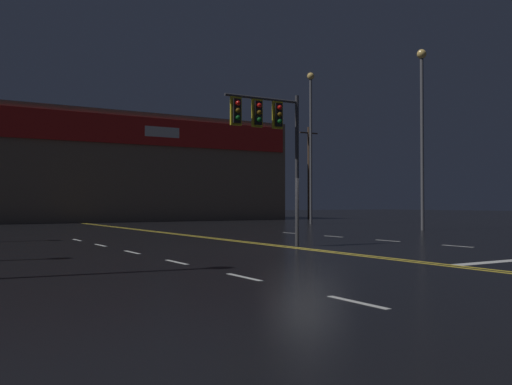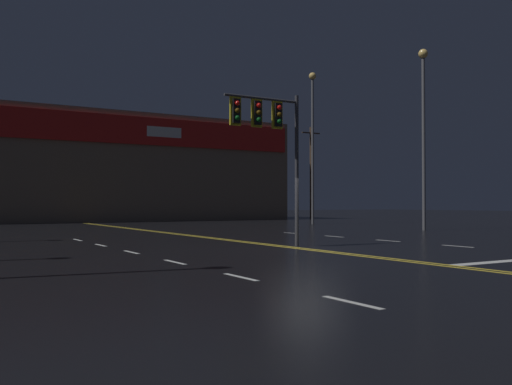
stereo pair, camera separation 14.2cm
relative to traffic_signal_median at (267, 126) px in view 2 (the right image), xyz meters
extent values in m
plane|color=black|center=(0.79, -1.23, -4.32)|extent=(200.00, 200.00, 0.00)
cube|color=gold|center=(0.64, -1.23, -4.32)|extent=(0.12, 60.00, 0.01)
cube|color=gold|center=(0.94, -1.23, -4.32)|extent=(0.12, 60.00, 0.01)
cube|color=silver|center=(-4.76, -10.23, -4.32)|extent=(0.12, 1.40, 0.01)
cube|color=silver|center=(-4.76, -6.63, -4.32)|extent=(0.12, 1.40, 0.01)
cube|color=silver|center=(-4.76, -3.03, -4.32)|extent=(0.12, 1.40, 0.01)
cube|color=silver|center=(-4.76, 0.57, -4.32)|extent=(0.12, 1.40, 0.01)
cube|color=silver|center=(-4.76, 4.17, -4.32)|extent=(0.12, 1.40, 0.01)
cube|color=silver|center=(-4.76, 7.77, -4.32)|extent=(0.12, 1.40, 0.01)
cube|color=silver|center=(6.34, -3.03, -4.32)|extent=(0.12, 1.40, 0.01)
cube|color=silver|center=(6.34, 0.57, -4.32)|extent=(0.12, 1.40, 0.01)
cube|color=silver|center=(6.34, 4.17, -4.32)|extent=(0.12, 1.40, 0.01)
cube|color=silver|center=(6.34, 7.77, -4.32)|extent=(0.12, 1.40, 0.01)
cylinder|color=#38383D|center=(1.29, 0.02, -1.55)|extent=(0.14, 0.14, 5.54)
cylinder|color=#38383D|center=(-0.21, 0.02, 0.98)|extent=(3.00, 0.10, 0.10)
cube|color=black|center=(0.44, 0.02, 0.44)|extent=(0.28, 0.24, 0.84)
cube|color=gold|center=(0.44, 0.02, 0.44)|extent=(0.42, 0.08, 0.99)
sphere|color=red|center=(0.44, -0.14, 0.69)|extent=(0.17, 0.17, 0.17)
sphere|color=#543707|center=(0.44, -0.14, 0.44)|extent=(0.17, 0.17, 0.17)
sphere|color=#084513|center=(0.44, -0.14, 0.18)|extent=(0.17, 0.17, 0.17)
cube|color=black|center=(-0.42, 0.02, 0.44)|extent=(0.28, 0.24, 0.84)
cube|color=gold|center=(-0.42, 0.02, 0.44)|extent=(0.42, 0.08, 0.99)
sphere|color=red|center=(-0.42, -0.14, 0.69)|extent=(0.17, 0.17, 0.17)
sphere|color=#543707|center=(-0.42, -0.14, 0.44)|extent=(0.17, 0.17, 0.17)
sphere|color=#084513|center=(-0.42, -0.14, 0.18)|extent=(0.17, 0.17, 0.17)
cube|color=black|center=(-1.28, 0.02, 0.44)|extent=(0.28, 0.24, 0.84)
cube|color=gold|center=(-1.28, 0.02, 0.44)|extent=(0.42, 0.08, 0.99)
sphere|color=red|center=(-1.28, -0.14, 0.69)|extent=(0.17, 0.17, 0.17)
sphere|color=#543707|center=(-1.28, -0.14, 0.44)|extent=(0.17, 0.17, 0.17)
sphere|color=#084513|center=(-1.28, -0.14, 0.18)|extent=(0.17, 0.17, 0.17)
cylinder|color=#59595E|center=(14.94, 6.57, 0.81)|extent=(0.20, 0.20, 10.27)
sphere|color=#F4C666|center=(14.94, 6.57, 6.11)|extent=(0.56, 0.56, 0.56)
cylinder|color=#59595E|center=(15.56, 18.41, 1.33)|extent=(0.20, 0.20, 11.30)
sphere|color=#F4C666|center=(15.56, 18.41, 7.15)|extent=(0.56, 0.56, 0.56)
cube|color=#7A6651|center=(0.79, 35.03, 0.44)|extent=(40.41, 10.00, 9.52)
cube|color=red|center=(0.79, 29.93, 3.53)|extent=(39.60, 0.20, 2.38)
cube|color=white|center=(7.86, 29.88, 3.53)|extent=(3.20, 0.16, 0.90)
cylinder|color=#4C3828|center=(23.56, 29.55, 0.35)|extent=(0.26, 0.26, 9.34)
cube|color=#4C3828|center=(23.56, 29.55, 4.43)|extent=(2.20, 0.12, 0.12)
camera|label=1|loc=(-10.78, -17.13, -2.76)|focal=40.00mm
camera|label=2|loc=(-10.66, -17.20, -2.76)|focal=40.00mm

